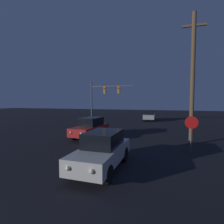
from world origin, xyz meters
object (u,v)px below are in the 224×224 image
traffic_signal_mast (102,95)px  stop_sign (191,128)px  car_near (102,150)px  car_mid (90,127)px  car_far (149,115)px  utility_pole (193,78)px

traffic_signal_mast → stop_sign: size_ratio=2.58×
car_near → stop_sign: size_ratio=1.95×
car_mid → stop_sign: size_ratio=1.98×
car_mid → car_far: size_ratio=1.01×
car_mid → utility_pole: 8.58m
stop_sign → utility_pole: size_ratio=0.24×
traffic_signal_mast → car_near: bearing=-69.3°
car_mid → car_far: 14.63m
car_far → traffic_signal_mast: bearing=-131.8°
car_mid → traffic_signal_mast: traffic_signal_mast is taller
car_near → traffic_signal_mast: 15.02m
car_mid → utility_pole: utility_pole is taller
car_mid → utility_pole: (7.69, -0.11, 3.80)m
traffic_signal_mast → stop_sign: traffic_signal_mast is taller
stop_sign → utility_pole: 3.82m
traffic_signal_mast → utility_pole: (9.58, -7.93, 0.86)m
traffic_signal_mast → stop_sign: bearing=-47.3°
car_far → utility_pole: size_ratio=0.47×
traffic_signal_mast → utility_pole: bearing=-39.6°
car_near → car_mid: bearing=-60.4°
car_far → stop_sign: stop_sign is taller
car_near → car_far: (0.14, 20.18, 0.00)m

